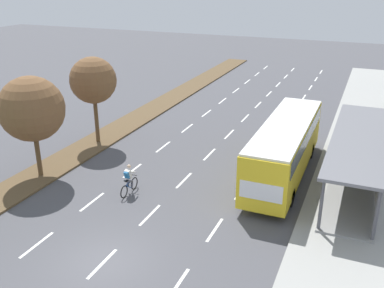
% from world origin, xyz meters
% --- Properties ---
extents(ground_plane, '(140.00, 140.00, 0.00)m').
position_xyz_m(ground_plane, '(0.00, 0.00, 0.00)').
color(ground_plane, '#4C4C51').
extents(median_strip, '(2.60, 52.00, 0.12)m').
position_xyz_m(median_strip, '(-8.30, 20.00, 0.06)').
color(median_strip, brown).
rests_on(median_strip, ground).
extents(sidewalk_right, '(4.50, 52.00, 0.15)m').
position_xyz_m(sidewalk_right, '(9.25, 20.00, 0.07)').
color(sidewalk_right, '#9E9E99').
rests_on(sidewalk_right, ground).
extents(lane_divider_left, '(0.14, 49.17, 0.01)m').
position_xyz_m(lane_divider_left, '(-3.50, 19.09, 0.00)').
color(lane_divider_left, white).
rests_on(lane_divider_left, ground).
extents(lane_divider_center, '(0.14, 49.17, 0.01)m').
position_xyz_m(lane_divider_center, '(0.00, 19.09, 0.00)').
color(lane_divider_center, white).
rests_on(lane_divider_center, ground).
extents(lane_divider_right, '(0.14, 49.17, 0.01)m').
position_xyz_m(lane_divider_right, '(3.50, 19.09, 0.00)').
color(lane_divider_right, white).
rests_on(lane_divider_right, ground).
extents(bus_shelter, '(2.90, 12.53, 2.86)m').
position_xyz_m(bus_shelter, '(9.53, 11.62, 1.87)').
color(bus_shelter, gray).
rests_on(bus_shelter, sidewalk_right).
extents(bus, '(2.54, 11.29, 3.37)m').
position_xyz_m(bus, '(5.25, 11.31, 2.07)').
color(bus, yellow).
rests_on(bus, ground).
extents(cyclist, '(0.46, 1.82, 1.71)m').
position_xyz_m(cyclist, '(-2.15, 5.75, 0.79)').
color(cyclist, black).
rests_on(cyclist, ground).
extents(median_tree_second, '(3.76, 3.76, 6.01)m').
position_xyz_m(median_tree_second, '(-8.19, 5.57, 4.23)').
color(median_tree_second, brown).
rests_on(median_tree_second, median_strip).
extents(median_tree_third, '(3.21, 3.21, 6.09)m').
position_xyz_m(median_tree_third, '(-8.16, 11.57, 4.58)').
color(median_tree_third, brown).
rests_on(median_tree_third, median_strip).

